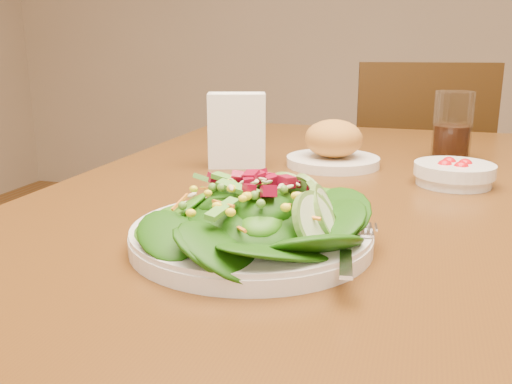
# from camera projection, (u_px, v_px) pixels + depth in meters

# --- Properties ---
(dining_table) EXTENTS (0.90, 1.40, 0.75)m
(dining_table) POSITION_uv_depth(u_px,v_px,m) (331.00, 252.00, 0.92)
(dining_table) COLOR #4D2D0E
(dining_table) RESTS_ON ground_plane
(chair_far) EXTENTS (0.49, 0.49, 0.92)m
(chair_far) POSITION_uv_depth(u_px,v_px,m) (413.00, 195.00, 1.88)
(chair_far) COLOR black
(chair_far) RESTS_ON ground_plane
(salad_plate) EXTENTS (0.28, 0.28, 0.08)m
(salad_plate) POSITION_uv_depth(u_px,v_px,m) (259.00, 222.00, 0.65)
(salad_plate) COLOR white
(salad_plate) RESTS_ON dining_table
(bread_plate) EXTENTS (0.17, 0.17, 0.09)m
(bread_plate) POSITION_uv_depth(u_px,v_px,m) (333.00, 147.00, 1.07)
(bread_plate) COLOR white
(bread_plate) RESTS_ON dining_table
(tomato_bowl) EXTENTS (0.13, 0.13, 0.04)m
(tomato_bowl) POSITION_uv_depth(u_px,v_px,m) (454.00, 173.00, 0.93)
(tomato_bowl) COLOR white
(tomato_bowl) RESTS_ON dining_table
(drinking_glass) EXTENTS (0.08, 0.08, 0.13)m
(drinking_glass) POSITION_uv_depth(u_px,v_px,m) (452.00, 130.00, 1.13)
(drinking_glass) COLOR silver
(drinking_glass) RESTS_ON dining_table
(napkin_holder) EXTENTS (0.12, 0.09, 0.14)m
(napkin_holder) POSITION_uv_depth(u_px,v_px,m) (237.00, 128.00, 1.06)
(napkin_holder) COLOR white
(napkin_holder) RESTS_ON dining_table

